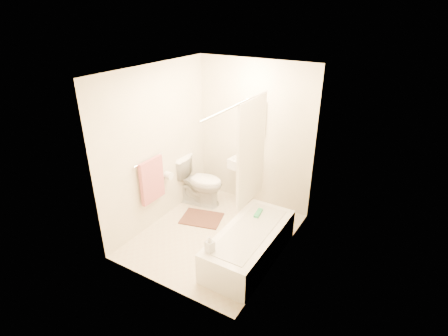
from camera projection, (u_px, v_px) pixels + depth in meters
The scene contains 17 objects.
floor at pixel (215, 235), 5.20m from camera, with size 2.40×2.40×0.00m, color beige.
ceiling at pixel (213, 70), 4.18m from camera, with size 2.40×2.40×0.00m, color white.
wall_back at pixel (254, 135), 5.62m from camera, with size 2.00×0.02×2.40m, color beige.
wall_left at pixel (157, 147), 5.15m from camera, with size 0.02×2.40×2.40m, color beige.
wall_right at pixel (284, 179), 4.22m from camera, with size 0.02×2.40×2.40m, color beige.
mirror at pixel (254, 118), 5.48m from camera, with size 0.40×0.03×0.55m, color white.
curtain_rod at pixel (239, 104), 4.29m from camera, with size 0.03×0.03×1.70m, color silver.
shower_curtain at pixel (251, 152), 4.93m from camera, with size 0.04×0.80×1.55m, color silver.
towel_bar at pixel (148, 160), 4.98m from camera, with size 0.02×0.02×0.60m, color silver.
towel at pixel (152, 180), 5.10m from camera, with size 0.06×0.45×0.66m, color #CC7266.
toilet_paper at pixel (168, 175), 5.43m from camera, with size 0.12×0.12×0.11m, color white.
toilet at pixel (199, 181), 5.88m from camera, with size 0.46×0.83×0.81m, color silver.
sink at pixel (245, 179), 5.87m from camera, with size 0.46×0.36×0.89m, color silver, non-canonical shape.
bathtub at pixel (249, 244), 4.64m from camera, with size 0.67×1.54×0.43m, color white, non-canonical shape.
bath_mat at pixel (202, 218), 5.58m from camera, with size 0.62×0.47×0.02m, color #532A20.
soap_bottle at pixel (210, 244), 4.13m from camera, with size 0.10×0.10×0.21m, color white.
scrub_brush at pixel (258, 213), 4.90m from camera, with size 0.07×0.22×0.04m, color #37B96D.
Camera 1 is at (2.30, -3.61, 3.12)m, focal length 28.00 mm.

